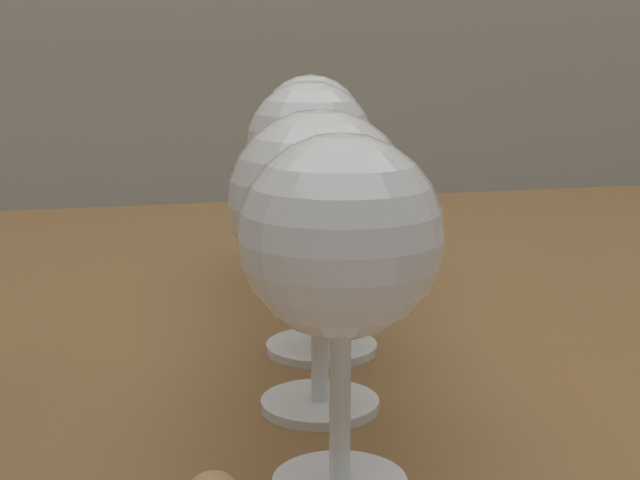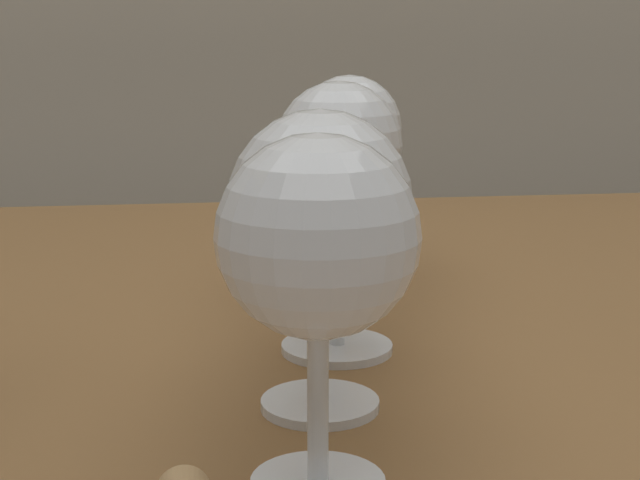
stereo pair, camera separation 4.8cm
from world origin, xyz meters
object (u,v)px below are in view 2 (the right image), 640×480
wine_glass_pinot (320,206)px  wine_glass_white (337,212)px  wine_glass_rose (339,149)px  wine_glass_amber (318,244)px  wine_glass_cabernet (349,132)px

wine_glass_pinot → wine_glass_white: wine_glass_pinot is taller
wine_glass_rose → wine_glass_pinot: bearing=-101.2°
wine_glass_amber → wine_glass_rose: bearing=79.8°
wine_glass_amber → wine_glass_pinot: bearing=82.0°
wine_glass_amber → wine_glass_white: bearing=79.0°
wine_glass_cabernet → wine_glass_rose: bearing=-103.3°
wine_glass_amber → wine_glass_cabernet: wine_glass_cabernet is taller
wine_glass_amber → wine_glass_cabernet: (0.07, 0.38, 0.00)m
wine_glass_amber → wine_glass_white: size_ratio=1.18×
wine_glass_cabernet → wine_glass_amber: bearing=-101.0°
wine_glass_white → wine_glass_cabernet: 0.21m
wine_glass_amber → wine_glass_cabernet: size_ratio=0.97×
wine_glass_white → wine_glass_cabernet: size_ratio=0.82×
wine_glass_amber → wine_glass_rose: size_ratio=0.97×
wine_glass_rose → wine_glass_cabernet: size_ratio=1.00×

